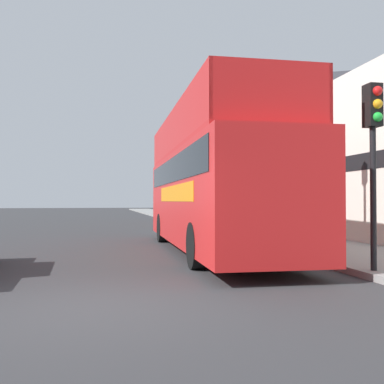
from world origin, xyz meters
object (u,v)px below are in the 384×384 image
Objects in this scene: parked_car_ahead_of_bus at (180,219)px; traffic_signal at (373,134)px; lamp_post_second at (224,157)px; tour_bus at (211,189)px; lamp_post_nearest at (289,129)px.

parked_car_ahead_of_bus is 13.98m from traffic_signal.
lamp_post_second is (1.71, -1.85, 2.88)m from parked_car_ahead_of_bus.
lamp_post_second reaches higher than traffic_signal.
lamp_post_second is at bearing -48.64° from parked_car_ahead_of_bus.
traffic_signal is at bearing -85.49° from parked_car_ahead_of_bus.
tour_bus reaches higher than parked_car_ahead_of_bus.
lamp_post_second is at bearing 88.61° from traffic_signal.
lamp_post_nearest is (0.17, 4.39, 0.80)m from traffic_signal.
lamp_post_second is (2.33, 6.79, 1.65)m from tour_bus.
lamp_post_second is at bearing 72.36° from tour_bus.
lamp_post_nearest is 7.50m from lamp_post_second.
lamp_post_nearest is (1.59, -9.35, 3.01)m from parked_car_ahead_of_bus.
parked_car_ahead_of_bus is 9.95m from lamp_post_nearest.
traffic_signal is 0.72× the size of lamp_post_nearest.
tour_bus is 3.03× the size of traffic_signal.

